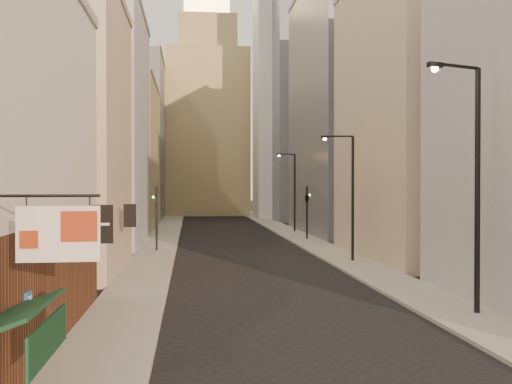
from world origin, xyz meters
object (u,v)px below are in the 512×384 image
Objects in this scene: traffic_light_right at (307,199)px; streetlamp_far at (293,188)px; clock_tower at (207,114)px; white_tower at (281,97)px; traffic_light_left at (156,207)px; streetlamp_mid at (349,190)px; streetlamp_near at (473,174)px.

streetlamp_far is at bearing -70.67° from traffic_light_right.
streetlamp_far is (7.98, -40.49, -12.80)m from clock_tower.
traffic_light_left is (-16.49, -42.63, -15.19)m from white_tower.
white_tower is 52.02m from streetlamp_mid.
streetlamp_near is at bearing -105.97° from streetlamp_far.
traffic_light_left is (-13.39, 23.00, -2.12)m from streetlamp_near.
streetlamp_mid is at bearing 109.48° from traffic_light_right.
white_tower is 8.30× the size of traffic_light_right.
streetlamp_near is at bearing -84.33° from clock_tower.
streetlamp_far reaches higher than traffic_light_left.
streetlamp_near is at bearing 110.87° from traffic_light_right.
clock_tower is 5.36× the size of streetlamp_mid.
streetlamp_far is (0.50, 23.53, 0.06)m from streetlamp_mid.
traffic_light_left is (-13.46, -16.14, -1.42)m from streetlamp_far.
white_tower is 66.99m from streetlamp_near.
white_tower is (11.00, -14.00, 0.97)m from clock_tower.
streetlamp_far reaches higher than streetlamp_mid.
traffic_light_right is at bearing 94.30° from streetlamp_mid.
clock_tower is 58.65m from traffic_light_left.
streetlamp_mid is at bearing 73.86° from streetlamp_near.
traffic_light_left is at bearing -111.14° from white_tower.
clock_tower is 65.73m from streetlamp_mid.
streetlamp_near is 1.14× the size of streetlamp_far.
streetlamp_mid reaches higher than traffic_light_right.
streetlamp_far is 1.69× the size of traffic_light_right.
streetlamp_far is 1.69× the size of traffic_light_left.
streetlamp_far is at bearing -78.86° from clock_tower.
clock_tower is at bearing -60.30° from traffic_light_right.
streetlamp_mid is at bearing -94.03° from white_tower.
streetlamp_mid is at bearing 139.06° from traffic_light_left.
traffic_light_right is at bearing -107.19° from streetlamp_far.
streetlamp_near is 1.16× the size of streetlamp_mid.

